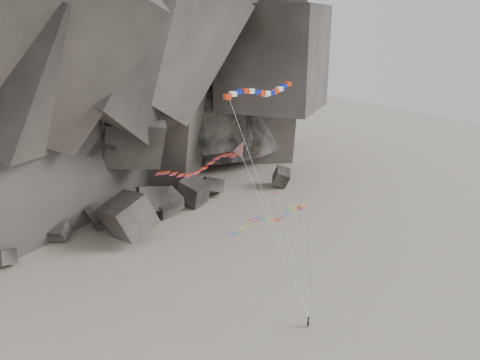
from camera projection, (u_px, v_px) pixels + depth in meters
ground at (245, 335)px, 57.56m from camera, size 260.00×260.00×0.00m
boulder_field at (96, 228)px, 79.95m from camera, size 82.64×14.78×8.90m
kite_flyer at (308, 321)px, 58.77m from camera, size 0.73×0.62×1.77m
delta_kite at (196, 166)px, 49.81m from camera, size 16.23×7.64×22.70m
banner_kite at (261, 93)px, 49.00m from camera, size 9.81×5.20×28.83m
parafoil_kite at (264, 219)px, 54.85m from camera, size 12.23×4.72×13.73m
pennant_kite at (283, 219)px, 58.40m from camera, size 0.52×6.83×14.87m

